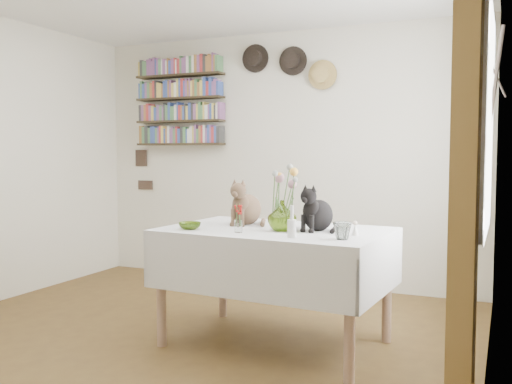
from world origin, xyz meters
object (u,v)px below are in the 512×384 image
at_px(dining_table, 275,257).
at_px(flower_vase, 282,216).
at_px(black_cat, 318,207).
at_px(tabby_cat, 246,201).
at_px(bookshelf_unit, 180,102).

distance_m(dining_table, flower_vase, 0.32).
bearing_deg(black_cat, flower_vase, -135.43).
height_order(tabby_cat, flower_vase, tabby_cat).
height_order(tabby_cat, black_cat, tabby_cat).
bearing_deg(tabby_cat, bookshelf_unit, 137.47).
bearing_deg(tabby_cat, flower_vase, -27.76).
relative_size(flower_vase, bookshelf_unit, 0.20).
xyz_separation_m(dining_table, black_cat, (0.29, 0.04, 0.35)).
bearing_deg(black_cat, dining_table, -156.37).
bearing_deg(black_cat, tabby_cat, -174.13).
xyz_separation_m(tabby_cat, black_cat, (0.57, -0.10, -0.01)).
xyz_separation_m(tabby_cat, bookshelf_unit, (-1.48, 1.53, 0.88)).
bearing_deg(dining_table, bookshelf_unit, 136.52).
relative_size(tabby_cat, flower_vase, 1.67).
relative_size(tabby_cat, black_cat, 1.07).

